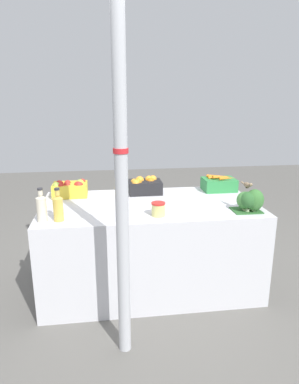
% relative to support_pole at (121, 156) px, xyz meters
% --- Properties ---
extents(ground_plane, '(10.00, 10.00, 0.00)m').
position_rel_support_pole_xyz_m(ground_plane, '(0.27, 0.79, -1.32)').
color(ground_plane, '#605E59').
extents(market_table, '(1.81, 0.96, 0.77)m').
position_rel_support_pole_xyz_m(market_table, '(0.27, 0.79, -0.93)').
color(market_table, silver).
rests_on(market_table, ground_plane).
extents(support_pole, '(0.09, 0.09, 2.64)m').
position_rel_support_pole_xyz_m(support_pole, '(0.00, 0.00, 0.00)').
color(support_pole, '#B7BABF').
rests_on(support_pole, ground_plane).
extents(apple_crate, '(0.31, 0.22, 0.15)m').
position_rel_support_pole_xyz_m(apple_crate, '(-0.40, 1.11, -0.48)').
color(apple_crate, gold).
rests_on(apple_crate, market_table).
extents(orange_crate, '(0.31, 0.22, 0.16)m').
position_rel_support_pole_xyz_m(orange_crate, '(0.27, 1.12, -0.47)').
color(orange_crate, black).
rests_on(orange_crate, market_table).
extents(carrot_crate, '(0.31, 0.22, 0.15)m').
position_rel_support_pole_xyz_m(carrot_crate, '(0.99, 1.11, -0.48)').
color(carrot_crate, '#2D8442').
rests_on(carrot_crate, market_table).
extents(broccoli_pile, '(0.24, 0.20, 0.18)m').
position_rel_support_pole_xyz_m(broccoli_pile, '(1.03, 0.48, -0.46)').
color(broccoli_pile, '#2D602D').
rests_on(broccoli_pile, market_table).
extents(juice_bottle_cloudy, '(0.07, 0.07, 0.25)m').
position_rel_support_pole_xyz_m(juice_bottle_cloudy, '(-0.55, 0.47, -0.44)').
color(juice_bottle_cloudy, beige).
rests_on(juice_bottle_cloudy, market_table).
extents(juice_bottle_golden, '(0.07, 0.07, 0.25)m').
position_rel_support_pole_xyz_m(juice_bottle_golden, '(-0.44, 0.47, -0.45)').
color(juice_bottle_golden, gold).
rests_on(juice_bottle_golden, market_table).
extents(pickle_jar, '(0.11, 0.11, 0.11)m').
position_rel_support_pole_xyz_m(pickle_jar, '(0.30, 0.48, -0.50)').
color(pickle_jar, '#D1CC75').
rests_on(pickle_jar, market_table).
extents(sparrow_bird, '(0.05, 0.13, 0.05)m').
position_rel_support_pole_xyz_m(sparrow_bird, '(1.01, 0.50, -0.34)').
color(sparrow_bird, '#4C3D2D').
rests_on(sparrow_bird, broccoli_pile).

